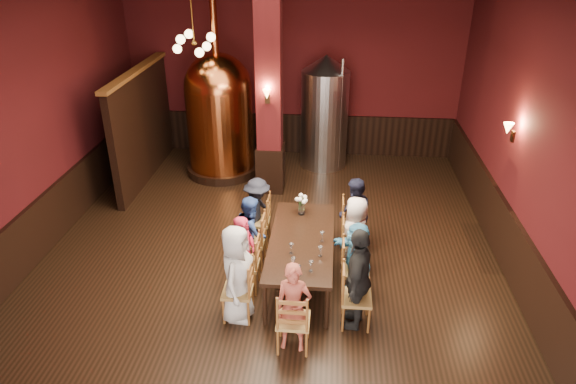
# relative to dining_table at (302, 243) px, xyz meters

# --- Properties ---
(room) EXTENTS (10.00, 10.02, 4.50)m
(room) POSITION_rel_dining_table_xyz_m (-0.58, 0.43, 1.56)
(room) COLOR black
(room) RESTS_ON ground
(wainscot_right) EXTENTS (0.08, 9.90, 1.00)m
(wainscot_right) POSITION_rel_dining_table_xyz_m (3.38, 0.43, -0.19)
(wainscot_right) COLOR black
(wainscot_right) RESTS_ON ground
(wainscot_back) EXTENTS (7.90, 0.08, 1.00)m
(wainscot_back) POSITION_rel_dining_table_xyz_m (-0.58, 5.39, -0.19)
(wainscot_back) COLOR black
(wainscot_back) RESTS_ON ground
(wainscot_left) EXTENTS (0.08, 9.90, 1.00)m
(wainscot_left) POSITION_rel_dining_table_xyz_m (-4.54, 0.43, -0.19)
(wainscot_left) COLOR black
(wainscot_left) RESTS_ON ground
(column) EXTENTS (0.58, 0.58, 4.50)m
(column) POSITION_rel_dining_table_xyz_m (-0.88, 3.23, 1.56)
(column) COLOR #470F12
(column) RESTS_ON ground
(partition) EXTENTS (0.22, 3.50, 2.40)m
(partition) POSITION_rel_dining_table_xyz_m (-3.78, 3.63, 0.51)
(partition) COLOR black
(partition) RESTS_ON ground
(pendant_cluster) EXTENTS (0.90, 0.90, 1.70)m
(pendant_cluster) POSITION_rel_dining_table_xyz_m (-2.38, 3.33, 2.41)
(pendant_cluster) COLOR #A57226
(pendant_cluster) RESTS_ON room
(sconce_wall) EXTENTS (0.20, 0.20, 0.36)m
(sconce_wall) POSITION_rel_dining_table_xyz_m (3.32, 1.23, 1.51)
(sconce_wall) COLOR black
(sconce_wall) RESTS_ON room
(sconce_column) EXTENTS (0.20, 0.20, 0.36)m
(sconce_column) POSITION_rel_dining_table_xyz_m (-0.88, 2.93, 1.51)
(sconce_column) COLOR black
(sconce_column) RESTS_ON column
(dining_table) EXTENTS (1.00, 2.40, 0.75)m
(dining_table) POSITION_rel_dining_table_xyz_m (0.00, 0.00, 0.00)
(dining_table) COLOR black
(dining_table) RESTS_ON ground
(chair_0) EXTENTS (0.46, 0.46, 0.92)m
(chair_0) POSITION_rel_dining_table_xyz_m (-0.85, -1.00, -0.23)
(chair_0) COLOR brown
(chair_0) RESTS_ON ground
(person_0) EXTENTS (0.56, 0.78, 1.50)m
(person_0) POSITION_rel_dining_table_xyz_m (-0.85, -1.00, 0.06)
(person_0) COLOR silver
(person_0) RESTS_ON ground
(chair_1) EXTENTS (0.46, 0.46, 0.92)m
(chair_1) POSITION_rel_dining_table_xyz_m (-0.85, -0.33, -0.23)
(chair_1) COLOR brown
(chair_1) RESTS_ON ground
(person_1) EXTENTS (0.42, 0.53, 1.29)m
(person_1) POSITION_rel_dining_table_xyz_m (-0.85, -0.33, -0.04)
(person_1) COLOR #B71F3B
(person_1) RESTS_ON ground
(chair_2) EXTENTS (0.46, 0.46, 0.92)m
(chair_2) POSITION_rel_dining_table_xyz_m (-0.85, 0.33, -0.23)
(chair_2) COLOR brown
(chair_2) RESTS_ON ground
(person_2) EXTENTS (0.40, 0.66, 1.28)m
(person_2) POSITION_rel_dining_table_xyz_m (-0.85, 0.33, -0.05)
(person_2) COLOR #2C4993
(person_2) RESTS_ON ground
(chair_3) EXTENTS (0.46, 0.46, 0.92)m
(chair_3) POSITION_rel_dining_table_xyz_m (-0.85, 1.00, -0.23)
(chair_3) COLOR brown
(chair_3) RESTS_ON ground
(person_3) EXTENTS (0.73, 0.94, 1.28)m
(person_3) POSITION_rel_dining_table_xyz_m (-0.85, 1.00, -0.05)
(person_3) COLOR black
(person_3) RESTS_ON ground
(chair_4) EXTENTS (0.46, 0.46, 0.92)m
(chair_4) POSITION_rel_dining_table_xyz_m (0.85, -1.00, -0.23)
(chair_4) COLOR brown
(chair_4) RESTS_ON ground
(person_4) EXTENTS (0.58, 0.98, 1.57)m
(person_4) POSITION_rel_dining_table_xyz_m (0.85, -1.00, 0.10)
(person_4) COLOR black
(person_4) RESTS_ON ground
(chair_5) EXTENTS (0.46, 0.46, 0.92)m
(chair_5) POSITION_rel_dining_table_xyz_m (0.85, -0.33, -0.23)
(chair_5) COLOR brown
(chair_5) RESTS_ON ground
(person_5) EXTENTS (0.78, 1.23, 1.27)m
(person_5) POSITION_rel_dining_table_xyz_m (0.85, -0.33, -0.05)
(person_5) COLOR teal
(person_5) RESTS_ON ground
(chair_6) EXTENTS (0.46, 0.46, 0.92)m
(chair_6) POSITION_rel_dining_table_xyz_m (0.85, 0.33, -0.23)
(chair_6) COLOR brown
(chair_6) RESTS_ON ground
(person_6) EXTENTS (0.58, 0.74, 1.34)m
(person_6) POSITION_rel_dining_table_xyz_m (0.85, 0.33, -0.02)
(person_6) COLOR silver
(person_6) RESTS_ON ground
(chair_7) EXTENTS (0.46, 0.46, 0.92)m
(chair_7) POSITION_rel_dining_table_xyz_m (0.85, 1.00, -0.23)
(chair_7) COLOR brown
(chair_7) RESTS_ON ground
(person_7) EXTENTS (0.38, 0.68, 1.34)m
(person_7) POSITION_rel_dining_table_xyz_m (0.85, 1.00, -0.02)
(person_7) COLOR black
(person_7) RESTS_ON ground
(chair_8) EXTENTS (0.46, 0.46, 0.92)m
(chair_8) POSITION_rel_dining_table_xyz_m (-0.00, -1.55, -0.23)
(chair_8) COLOR brown
(chair_8) RESTS_ON ground
(person_8) EXTENTS (0.50, 0.34, 1.32)m
(person_8) POSITION_rel_dining_table_xyz_m (-0.00, -1.55, -0.03)
(person_8) COLOR #9E4334
(person_8) RESTS_ON ground
(copper_kettle) EXTENTS (1.68, 1.68, 3.94)m
(copper_kettle) POSITION_rel_dining_table_xyz_m (-2.12, 4.03, 0.75)
(copper_kettle) COLOR black
(copper_kettle) RESTS_ON ground
(steel_vessel) EXTENTS (1.35, 1.35, 2.64)m
(steel_vessel) POSITION_rel_dining_table_xyz_m (0.22, 4.68, 0.63)
(steel_vessel) COLOR #B2B2B7
(steel_vessel) RESTS_ON ground
(rose_vase) EXTENTS (0.22, 0.22, 0.37)m
(rose_vase) POSITION_rel_dining_table_xyz_m (-0.06, 0.80, 0.31)
(rose_vase) COLOR white
(rose_vase) RESTS_ON dining_table
(wine_glass_0) EXTENTS (0.07, 0.07, 0.17)m
(wine_glass_0) POSITION_rel_dining_table_xyz_m (0.02, -0.96, 0.15)
(wine_glass_0) COLOR white
(wine_glass_0) RESTS_ON dining_table
(wine_glass_1) EXTENTS (0.07, 0.07, 0.17)m
(wine_glass_1) POSITION_rel_dining_table_xyz_m (-0.06, -0.77, 0.15)
(wine_glass_1) COLOR white
(wine_glass_1) RESTS_ON dining_table
(wine_glass_2) EXTENTS (0.07, 0.07, 0.17)m
(wine_glass_2) POSITION_rel_dining_table_xyz_m (0.32, -0.03, 0.15)
(wine_glass_2) COLOR white
(wine_glass_2) RESTS_ON dining_table
(wine_glass_3) EXTENTS (0.07, 0.07, 0.17)m
(wine_glass_3) POSITION_rel_dining_table_xyz_m (-0.13, -0.41, 0.15)
(wine_glass_3) COLOR white
(wine_glass_3) RESTS_ON dining_table
(wine_glass_4) EXTENTS (0.07, 0.07, 0.17)m
(wine_glass_4) POSITION_rel_dining_table_xyz_m (0.31, -0.45, 0.15)
(wine_glass_4) COLOR white
(wine_glass_4) RESTS_ON dining_table
(wine_glass_5) EXTENTS (0.07, 0.07, 0.17)m
(wine_glass_5) POSITION_rel_dining_table_xyz_m (0.19, -0.84, 0.15)
(wine_glass_5) COLOR white
(wine_glass_5) RESTS_ON dining_table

